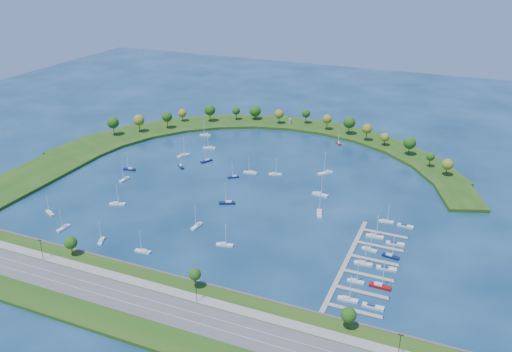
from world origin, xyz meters
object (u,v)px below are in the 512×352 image
at_px(moored_boat_13, 250,172).
at_px(moored_boat_7, 319,213).
at_px(moored_boat_10, 181,166).
at_px(moored_boat_1, 197,226).
at_px(moored_boat_21, 205,135).
at_px(docked_boat_7, 391,256).
at_px(docked_boat_0, 348,299).
at_px(moored_boat_4, 129,169).
at_px(moored_boat_18, 326,173).
at_px(docked_boat_4, 363,263).
at_px(moored_boat_19, 227,202).
at_px(docked_boat_6, 369,249).
at_px(docked_boat_10, 386,221).
at_px(moored_boat_8, 183,155).
at_px(docked_boat_8, 375,236).
at_px(moored_boat_20, 206,161).
at_px(moored_boat_5, 50,212).
at_px(harbor_tower, 290,121).
at_px(moored_boat_3, 125,179).
at_px(moored_boat_15, 225,244).
at_px(docked_boat_3, 380,286).
at_px(moored_boat_12, 101,240).
at_px(moored_boat_11, 64,227).
at_px(docked_boat_2, 356,281).
at_px(docked_boat_11, 405,226).
at_px(moored_boat_0, 339,143).
at_px(moored_boat_2, 143,251).
at_px(moored_boat_6, 275,174).
at_px(moored_boat_16, 209,148).
at_px(moored_boat_14, 233,177).
at_px(dock_system, 362,266).
at_px(moored_boat_9, 320,194).
at_px(moored_boat_17, 117,204).

bearing_deg(moored_boat_13, moored_boat_7, 138.09).
bearing_deg(moored_boat_10, moored_boat_1, -11.90).
xyz_separation_m(moored_boat_21, docked_boat_7, (159.59, -116.09, -0.01)).
relative_size(moored_boat_1, docked_boat_7, 1.01).
height_order(moored_boat_13, docked_boat_0, moored_boat_13).
distance_m(moored_boat_13, docked_boat_7, 118.32).
xyz_separation_m(moored_boat_4, moored_boat_18, (118.41, 43.41, 0.09)).
bearing_deg(docked_boat_0, moored_boat_10, 140.84).
bearing_deg(docked_boat_4, moored_boat_19, 155.50).
height_order(docked_boat_6, docked_boat_10, docked_boat_10).
height_order(moored_boat_8, docked_boat_8, moored_boat_8).
height_order(moored_boat_18, moored_boat_20, moored_boat_18).
bearing_deg(moored_boat_5, harbor_tower, -83.93).
xyz_separation_m(moored_boat_3, moored_boat_5, (-10.76, -52.50, -0.01)).
bearing_deg(moored_boat_15, harbor_tower, 87.06).
bearing_deg(docked_boat_3, moored_boat_12, -172.12).
xyz_separation_m(moored_boat_7, moored_boat_12, (-90.34, -69.32, -0.08)).
xyz_separation_m(moored_boat_11, docked_boat_2, (148.73, 12.64, -0.02)).
relative_size(moored_boat_7, moored_boat_10, 1.22).
xyz_separation_m(moored_boat_8, docked_boat_10, (145.44, -39.88, -0.07)).
relative_size(moored_boat_19, docked_boat_10, 1.20).
xyz_separation_m(docked_boat_6, docked_boat_11, (12.35, 30.01, -0.27)).
xyz_separation_m(moored_boat_5, moored_boat_21, (17.93, 144.60, 0.02)).
distance_m(moored_boat_12, docked_boat_4, 126.45).
height_order(moored_boat_21, docked_boat_11, moored_boat_21).
distance_m(moored_boat_0, moored_boat_2, 186.05).
height_order(moored_boat_12, docked_boat_10, docked_boat_10).
xyz_separation_m(docked_boat_2, docked_boat_11, (12.34, 58.19, -0.26)).
height_order(moored_boat_6, moored_boat_16, moored_boat_16).
relative_size(moored_boat_4, docked_boat_7, 1.01).
distance_m(moored_boat_3, moored_boat_7, 123.96).
height_order(moored_boat_7, moored_boat_14, moored_boat_7).
relative_size(dock_system, moored_boat_9, 5.91).
relative_size(moored_boat_14, moored_boat_16, 0.82).
height_order(moored_boat_2, moored_boat_4, moored_boat_4).
height_order(dock_system, moored_boat_4, moored_boat_4).
bearing_deg(moored_boat_2, moored_boat_0, -111.21).
bearing_deg(moored_boat_9, moored_boat_21, 153.93).
xyz_separation_m(moored_boat_19, docked_boat_7, (94.34, -19.84, -0.04)).
bearing_deg(harbor_tower, moored_boat_13, -84.90).
height_order(moored_boat_4, docked_boat_3, docked_boat_3).
xyz_separation_m(moored_boat_5, moored_boat_17, (27.13, 22.99, 0.05)).
height_order(dock_system, moored_boat_10, moored_boat_10).
bearing_deg(moored_boat_9, harbor_tower, 122.16).
distance_m(moored_boat_20, moored_boat_21, 52.20).
bearing_deg(moored_boat_18, moored_boat_7, 55.11).
xyz_separation_m(moored_boat_9, moored_boat_19, (-44.95, -30.63, -0.02)).
height_order(moored_boat_3, moored_boat_5, moored_boat_3).
height_order(harbor_tower, moored_boat_14, moored_boat_14).
xyz_separation_m(moored_boat_6, moored_boat_16, (-59.95, 25.01, 0.02)).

